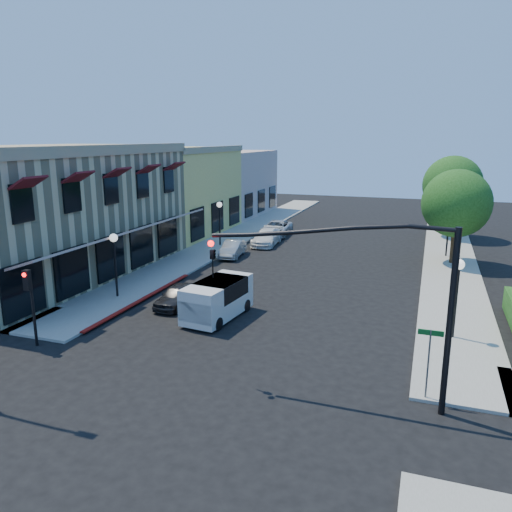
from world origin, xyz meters
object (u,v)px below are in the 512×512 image
(street_tree_a, at_px, (456,203))
(lamppost_left_near, at_px, (114,249))
(street_tree_b, at_px, (452,185))
(lamppost_right_near, at_px, (458,279))
(signal_mast_arm, at_px, (379,284))
(parked_car_b, at_px, (233,249))
(white_van, at_px, (217,297))
(parked_car_c, at_px, (267,237))
(parked_car_a, at_px, (177,296))
(secondary_signal, at_px, (30,293))
(street_name_sign, at_px, (429,353))
(lamppost_right_far, at_px, (449,220))
(parked_car_d, at_px, (277,228))
(lamppost_left_far, at_px, (220,212))

(street_tree_a, height_order, lamppost_left_near, street_tree_a)
(street_tree_b, bearing_deg, lamppost_right_near, -90.72)
(signal_mast_arm, distance_m, parked_car_b, 21.54)
(street_tree_a, relative_size, white_van, 1.51)
(street_tree_b, bearing_deg, parked_car_c, -149.26)
(lamppost_left_near, relative_size, parked_car_a, 1.08)
(lamppost_right_near, bearing_deg, secondary_signal, -158.22)
(white_van, height_order, parked_car_c, white_van)
(street_name_sign, bearing_deg, secondary_signal, -177.07)
(lamppost_right_far, bearing_deg, parked_car_c, -178.78)
(street_tree_b, height_order, parked_car_b, street_tree_b)
(secondary_signal, distance_m, lamppost_left_near, 6.63)
(signal_mast_arm, xyz_separation_m, parked_car_c, (-11.00, 22.21, -3.45))
(secondary_signal, height_order, lamppost_left_near, lamppost_left_near)
(lamppost_right_near, bearing_deg, street_name_sign, -99.78)
(street_tree_b, xyz_separation_m, street_name_sign, (-1.30, -29.80, -2.85))
(signal_mast_arm, relative_size, lamppost_left_near, 2.24)
(signal_mast_arm, distance_m, parked_car_a, 12.94)
(white_van, bearing_deg, parked_car_d, 99.31)
(signal_mast_arm, bearing_deg, lamppost_left_far, 125.00)
(secondary_signal, bearing_deg, parked_car_c, 82.69)
(street_tree_b, xyz_separation_m, parked_car_a, (-13.60, -24.06, -3.98))
(white_van, bearing_deg, parked_car_c, 100.16)
(lamppost_right_far, relative_size, parked_car_d, 0.76)
(street_tree_b, relative_size, white_van, 1.63)
(secondary_signal, xyz_separation_m, parked_car_b, (1.80, 17.59, -1.73))
(white_van, xyz_separation_m, parked_car_a, (-2.65, 0.93, -0.49))
(parked_car_a, bearing_deg, white_van, -18.95)
(signal_mast_arm, bearing_deg, lamppost_left_near, 155.63)
(parked_car_d, bearing_deg, lamppost_left_near, -101.29)
(street_tree_b, relative_size, street_name_sign, 2.81)
(white_van, height_order, parked_car_b, white_van)
(street_name_sign, bearing_deg, street_tree_b, 87.50)
(lamppost_right_far, height_order, parked_car_a, lamppost_right_far)
(parked_car_b, bearing_deg, lamppost_left_near, -108.46)
(white_van, bearing_deg, secondary_signal, -136.25)
(street_tree_b, distance_m, parked_car_d, 15.46)
(street_tree_a, relative_size, secondary_signal, 1.95)
(parked_car_a, xyz_separation_m, parked_car_b, (-1.40, 11.06, 0.02))
(street_tree_b, relative_size, parked_car_d, 1.50)
(street_tree_b, distance_m, lamppost_left_far, 20.06)
(lamppost_left_near, relative_size, lamppost_left_far, 1.00)
(secondary_signal, height_order, parked_car_d, secondary_signal)
(parked_car_b, bearing_deg, lamppost_right_near, -43.46)
(secondary_signal, bearing_deg, lamppost_left_far, 91.39)
(lamppost_right_far, relative_size, parked_car_c, 0.81)
(secondary_signal, height_order, lamppost_right_far, lamppost_right_far)
(lamppost_left_near, relative_size, parked_car_d, 0.76)
(secondary_signal, distance_m, white_van, 8.20)
(lamppost_right_near, relative_size, parked_car_d, 0.76)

